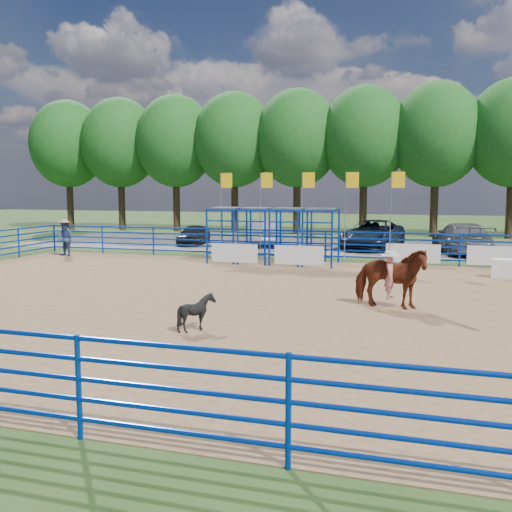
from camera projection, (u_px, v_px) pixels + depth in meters
name	position (u px, v px, depth m)	size (l,w,h in m)	color
ground	(269.00, 302.00, 17.53)	(120.00, 120.00, 0.00)	#385522
arena_dirt	(269.00, 302.00, 17.53)	(30.00, 20.00, 0.02)	#A27951
gravel_strip	(346.00, 247.00, 33.69)	(40.00, 10.00, 0.01)	slate
announcer_table	(511.00, 269.00, 22.00)	(1.38, 0.65, 0.74)	white
horse_and_rider	(390.00, 276.00, 16.49)	(2.21, 1.18, 2.30)	maroon
calf	(197.00, 312.00, 13.97)	(0.75, 0.84, 0.92)	black
spectator_cowboy	(65.00, 238.00, 29.12)	(1.00, 0.86, 1.83)	navy
car_a	(194.00, 234.00, 35.21)	(1.45, 3.62, 1.23)	black
car_b	(267.00, 232.00, 34.67)	(1.66, 4.75, 1.57)	gray
car_c	(373.00, 234.00, 32.84)	(2.73, 5.91, 1.64)	black
car_d	(462.00, 238.00, 30.52)	(2.29, 5.64, 1.64)	slate
perimeter_fence	(269.00, 278.00, 17.44)	(30.10, 20.10, 1.50)	#0833B6
chute_assembly	(281.00, 237.00, 26.32)	(19.32, 2.41, 4.20)	#0833B6
treeline	(365.00, 132.00, 41.34)	(56.40, 6.40, 11.24)	#3F2B19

